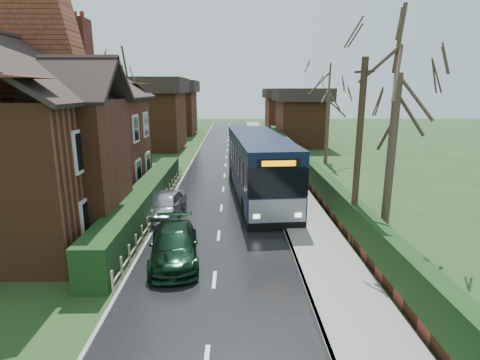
{
  "coord_description": "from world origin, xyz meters",
  "views": [
    {
      "loc": [
        0.67,
        -13.74,
        6.42
      ],
      "look_at": [
        1.02,
        5.22,
        1.8
      ],
      "focal_mm": 28.0,
      "sensor_mm": 36.0,
      "label": 1
    }
  ],
  "objects_px": {
    "bus": "(258,166)",
    "bus_stop_sign": "(285,184)",
    "car_silver": "(165,205)",
    "brick_house": "(41,132)",
    "telegraph_pole": "(358,155)",
    "car_green": "(174,245)"
  },
  "relations": [
    {
      "from": "brick_house",
      "to": "car_silver",
      "type": "bearing_deg",
      "value": -3.1
    },
    {
      "from": "car_green",
      "to": "bus_stop_sign",
      "type": "bearing_deg",
      "value": 33.98
    },
    {
      "from": "bus",
      "to": "bus_stop_sign",
      "type": "relative_size",
      "value": 4.17
    },
    {
      "from": "bus_stop_sign",
      "to": "car_green",
      "type": "bearing_deg",
      "value": -125.24
    },
    {
      "from": "bus_stop_sign",
      "to": "car_silver",
      "type": "bearing_deg",
      "value": -172.85
    },
    {
      "from": "bus",
      "to": "car_green",
      "type": "xyz_separation_m",
      "value": [
        -3.8,
        -8.96,
        -1.21
      ]
    },
    {
      "from": "brick_house",
      "to": "car_silver",
      "type": "xyz_separation_m",
      "value": [
        5.93,
        -0.32,
        -3.68
      ]
    },
    {
      "from": "bus",
      "to": "bus_stop_sign",
      "type": "distance_m",
      "value": 4.85
    },
    {
      "from": "telegraph_pole",
      "to": "car_green",
      "type": "bearing_deg",
      "value": 166.14
    },
    {
      "from": "bus_stop_sign",
      "to": "telegraph_pole",
      "type": "xyz_separation_m",
      "value": [
        2.46,
        -2.88,
        1.89
      ]
    },
    {
      "from": "brick_house",
      "to": "bus_stop_sign",
      "type": "relative_size",
      "value": 4.9
    },
    {
      "from": "brick_house",
      "to": "car_green",
      "type": "height_order",
      "value": "brick_house"
    },
    {
      "from": "car_silver",
      "to": "car_green",
      "type": "height_order",
      "value": "car_silver"
    },
    {
      "from": "brick_house",
      "to": "bus",
      "type": "height_order",
      "value": "brick_house"
    },
    {
      "from": "brick_house",
      "to": "telegraph_pole",
      "type": "xyz_separation_m",
      "value": [
        14.4,
        -3.86,
        -0.53
      ]
    },
    {
      "from": "car_green",
      "to": "telegraph_pole",
      "type": "height_order",
      "value": "telegraph_pole"
    },
    {
      "from": "telegraph_pole",
      "to": "bus",
      "type": "bearing_deg",
      "value": 90.11
    },
    {
      "from": "bus",
      "to": "car_silver",
      "type": "height_order",
      "value": "bus"
    },
    {
      "from": "car_silver",
      "to": "bus",
      "type": "bearing_deg",
      "value": 44.1
    },
    {
      "from": "bus",
      "to": "telegraph_pole",
      "type": "bearing_deg",
      "value": -70.16
    },
    {
      "from": "car_silver",
      "to": "bus_stop_sign",
      "type": "relative_size",
      "value": 1.36
    },
    {
      "from": "brick_house",
      "to": "bus",
      "type": "relative_size",
      "value": 1.18
    }
  ]
}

